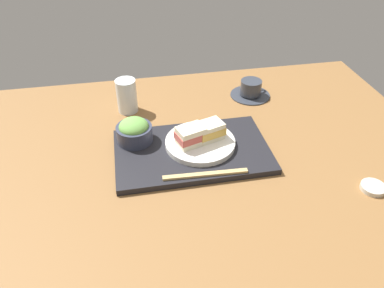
{
  "coord_description": "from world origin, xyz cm",
  "views": [
    {
      "loc": [
        -19.52,
        -83.48,
        67.93
      ],
      "look_at": [
        -4.06,
        -1.85,
        5.0
      ],
      "focal_mm": 35.22,
      "sensor_mm": 36.0,
      "label": 1
    }
  ],
  "objects_px": {
    "chopsticks_pair": "(205,174)",
    "coffee_cup": "(251,89)",
    "sandwich_near": "(191,136)",
    "sandwich_far": "(209,131)",
    "sandwich_plate": "(200,143)",
    "small_sauce_dish": "(373,188)",
    "salad_bowl": "(134,131)",
    "drinking_glass": "(127,96)"
  },
  "relations": [
    {
      "from": "chopsticks_pair",
      "to": "coffee_cup",
      "type": "xyz_separation_m",
      "value": [
        0.26,
        0.41,
        0.0
      ]
    },
    {
      "from": "sandwich_plate",
      "to": "sandwich_near",
      "type": "height_order",
      "value": "sandwich_near"
    },
    {
      "from": "sandwich_near",
      "to": "drinking_glass",
      "type": "relative_size",
      "value": 0.83
    },
    {
      "from": "chopsticks_pair",
      "to": "drinking_glass",
      "type": "relative_size",
      "value": 2.0
    },
    {
      "from": "small_sauce_dish",
      "to": "sandwich_near",
      "type": "bearing_deg",
      "value": 151.34
    },
    {
      "from": "sandwich_plate",
      "to": "chopsticks_pair",
      "type": "height_order",
      "value": "sandwich_plate"
    },
    {
      "from": "chopsticks_pair",
      "to": "small_sauce_dish",
      "type": "relative_size",
      "value": 3.59
    },
    {
      "from": "coffee_cup",
      "to": "drinking_glass",
      "type": "distance_m",
      "value": 0.44
    },
    {
      "from": "sandwich_near",
      "to": "salad_bowl",
      "type": "bearing_deg",
      "value": 156.99
    },
    {
      "from": "coffee_cup",
      "to": "sandwich_plate",
      "type": "bearing_deg",
      "value": -131.1
    },
    {
      "from": "coffee_cup",
      "to": "drinking_glass",
      "type": "bearing_deg",
      "value": -177.38
    },
    {
      "from": "sandwich_near",
      "to": "drinking_glass",
      "type": "distance_m",
      "value": 0.31
    },
    {
      "from": "salad_bowl",
      "to": "coffee_cup",
      "type": "height_order",
      "value": "salad_bowl"
    },
    {
      "from": "sandwich_far",
      "to": "salad_bowl",
      "type": "height_order",
      "value": "salad_bowl"
    },
    {
      "from": "sandwich_near",
      "to": "sandwich_far",
      "type": "bearing_deg",
      "value": 17.34
    },
    {
      "from": "sandwich_plate",
      "to": "sandwich_near",
      "type": "relative_size",
      "value": 2.16
    },
    {
      "from": "sandwich_near",
      "to": "chopsticks_pair",
      "type": "distance_m",
      "value": 0.13
    },
    {
      "from": "coffee_cup",
      "to": "chopsticks_pair",
      "type": "bearing_deg",
      "value": -121.94
    },
    {
      "from": "sandwich_far",
      "to": "small_sauce_dish",
      "type": "relative_size",
      "value": 1.48
    },
    {
      "from": "sandwich_far",
      "to": "drinking_glass",
      "type": "bearing_deg",
      "value": 131.88
    },
    {
      "from": "sandwich_near",
      "to": "chopsticks_pair",
      "type": "xyz_separation_m",
      "value": [
        0.02,
        -0.12,
        -0.04
      ]
    },
    {
      "from": "sandwich_near",
      "to": "chopsticks_pair",
      "type": "relative_size",
      "value": 0.41
    },
    {
      "from": "sandwich_near",
      "to": "salad_bowl",
      "type": "relative_size",
      "value": 0.9
    },
    {
      "from": "sandwich_plate",
      "to": "sandwich_near",
      "type": "bearing_deg",
      "value": -162.66
    },
    {
      "from": "sandwich_near",
      "to": "drinking_glass",
      "type": "xyz_separation_m",
      "value": [
        -0.17,
        0.27,
        -0.0
      ]
    },
    {
      "from": "sandwich_far",
      "to": "salad_bowl",
      "type": "bearing_deg",
      "value": 167.34
    },
    {
      "from": "sandwich_far",
      "to": "chopsticks_pair",
      "type": "xyz_separation_m",
      "value": [
        -0.04,
        -0.14,
        -0.04
      ]
    },
    {
      "from": "sandwich_far",
      "to": "chopsticks_pair",
      "type": "bearing_deg",
      "value": -106.54
    },
    {
      "from": "sandwich_near",
      "to": "drinking_glass",
      "type": "height_order",
      "value": "drinking_glass"
    },
    {
      "from": "salad_bowl",
      "to": "small_sauce_dish",
      "type": "distance_m",
      "value": 0.66
    },
    {
      "from": "chopsticks_pair",
      "to": "coffee_cup",
      "type": "height_order",
      "value": "coffee_cup"
    },
    {
      "from": "salad_bowl",
      "to": "chopsticks_pair",
      "type": "xyz_separation_m",
      "value": [
        0.17,
        -0.19,
        -0.03
      ]
    },
    {
      "from": "sandwich_near",
      "to": "coffee_cup",
      "type": "xyz_separation_m",
      "value": [
        0.27,
        0.29,
        -0.04
      ]
    },
    {
      "from": "chopsticks_pair",
      "to": "coffee_cup",
      "type": "distance_m",
      "value": 0.48
    },
    {
      "from": "sandwich_plate",
      "to": "chopsticks_pair",
      "type": "xyz_separation_m",
      "value": [
        -0.01,
        -0.13,
        -0.0
      ]
    },
    {
      "from": "sandwich_plate",
      "to": "sandwich_near",
      "type": "distance_m",
      "value": 0.05
    },
    {
      "from": "sandwich_far",
      "to": "small_sauce_dish",
      "type": "distance_m",
      "value": 0.46
    },
    {
      "from": "sandwich_plate",
      "to": "sandwich_far",
      "type": "bearing_deg",
      "value": 17.34
    },
    {
      "from": "coffee_cup",
      "to": "drinking_glass",
      "type": "height_order",
      "value": "drinking_glass"
    },
    {
      "from": "sandwich_far",
      "to": "small_sauce_dish",
      "type": "xyz_separation_m",
      "value": [
        0.37,
        -0.25,
        -0.05
      ]
    },
    {
      "from": "sandwich_far",
      "to": "coffee_cup",
      "type": "height_order",
      "value": "sandwich_far"
    },
    {
      "from": "sandwich_near",
      "to": "coffee_cup",
      "type": "bearing_deg",
      "value": 46.61
    }
  ]
}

